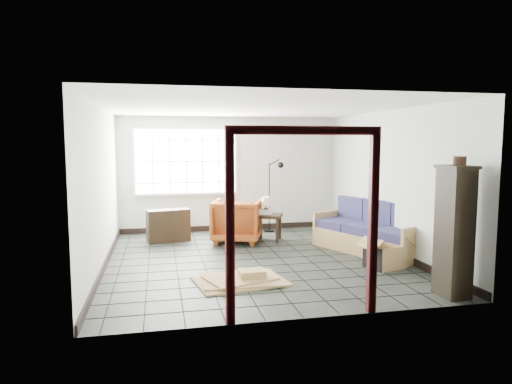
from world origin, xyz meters
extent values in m
plane|color=black|center=(0.00, 0.00, 0.00)|extent=(5.50, 5.50, 0.00)
cube|color=#AEB4AD|center=(0.00, 2.75, 1.30)|extent=(5.00, 0.02, 2.60)
cube|color=#AEB4AD|center=(0.00, -2.75, 1.30)|extent=(5.00, 0.02, 2.60)
cube|color=#AEB4AD|center=(-2.50, 0.00, 1.30)|extent=(0.02, 5.50, 2.60)
cube|color=#AEB4AD|center=(2.50, 0.00, 1.30)|extent=(0.02, 5.50, 2.60)
cube|color=white|center=(0.00, 0.00, 2.60)|extent=(5.00, 5.50, 0.02)
cube|color=black|center=(0.00, 2.73, 0.06)|extent=(4.95, 0.03, 0.12)
cube|color=black|center=(-2.48, 0.00, 0.06)|extent=(0.03, 5.45, 0.12)
cube|color=black|center=(2.48, 0.00, 0.06)|extent=(0.03, 5.45, 0.12)
cube|color=silver|center=(-1.00, 2.71, 1.60)|extent=(2.32, 0.06, 1.52)
cube|color=white|center=(-1.00, 2.67, 1.60)|extent=(2.20, 0.02, 1.40)
cube|color=#390C0E|center=(-0.85, -2.70, 1.05)|extent=(0.10, 0.08, 2.10)
cube|color=#390C0E|center=(0.85, -2.70, 1.05)|extent=(0.10, 0.08, 2.10)
cube|color=#390C0E|center=(0.00, -2.70, 2.15)|extent=(1.80, 0.08, 0.10)
cube|color=#8D623F|center=(2.15, 0.06, 0.18)|extent=(1.54, 2.16, 0.36)
cube|color=#8D623F|center=(2.56, -0.88, 0.32)|extent=(0.76, 0.38, 0.64)
cube|color=#8D623F|center=(1.74, 1.01, 0.32)|extent=(0.76, 0.38, 0.64)
cube|color=#8D623F|center=(2.48, 0.21, 0.55)|extent=(0.87, 1.87, 0.70)
cube|color=#1E183D|center=(2.40, -0.55, 0.44)|extent=(0.92, 0.88, 0.16)
cube|color=#1E183D|center=(2.66, -0.44, 0.68)|extent=(0.39, 0.65, 0.52)
cube|color=#1E183D|center=(2.13, 0.06, 0.44)|extent=(0.92, 0.88, 0.16)
cube|color=#1E183D|center=(2.40, 0.17, 0.68)|extent=(0.39, 0.65, 0.52)
cube|color=#1E183D|center=(1.87, 0.66, 0.44)|extent=(0.92, 0.88, 0.16)
cube|color=#1E183D|center=(2.13, 0.78, 0.68)|extent=(0.39, 0.65, 0.52)
imported|color=maroon|center=(-0.07, 1.44, 0.48)|extent=(1.16, 1.13, 0.96)
cube|color=black|center=(0.60, 1.42, 0.52)|extent=(0.66, 0.66, 0.06)
cube|color=black|center=(0.33, 1.31, 0.25)|extent=(0.07, 0.07, 0.50)
cube|color=black|center=(0.70, 1.16, 0.25)|extent=(0.07, 0.07, 0.50)
cube|color=black|center=(0.49, 1.68, 0.25)|extent=(0.07, 0.07, 0.50)
cube|color=black|center=(0.86, 1.53, 0.25)|extent=(0.07, 0.07, 0.50)
cylinder|color=black|center=(0.54, 1.46, 0.61)|extent=(0.10, 0.10, 0.12)
cylinder|color=black|center=(0.54, 1.46, 0.72)|extent=(0.02, 0.02, 0.09)
cone|color=#EFEBC3|center=(0.54, 1.46, 0.82)|extent=(0.26, 0.26, 0.18)
cube|color=silver|center=(0.53, 1.48, 0.60)|extent=(0.30, 0.25, 0.10)
cylinder|color=black|center=(0.40, 1.50, 0.60)|extent=(0.03, 0.06, 0.06)
cylinder|color=black|center=(0.84, 2.40, 0.01)|extent=(0.29, 0.29, 0.03)
cylinder|color=black|center=(0.84, 2.40, 0.78)|extent=(0.03, 0.03, 1.52)
cylinder|color=black|center=(0.96, 2.37, 1.58)|extent=(0.26, 0.06, 0.14)
sphere|color=black|center=(1.09, 2.34, 1.52)|extent=(0.16, 0.16, 0.14)
cube|color=black|center=(-1.43, 1.78, 0.33)|extent=(0.90, 0.49, 0.66)
cube|color=black|center=(-1.43, 1.78, 0.34)|extent=(0.83, 0.44, 0.03)
cube|color=black|center=(2.15, -2.40, 0.85)|extent=(0.32, 0.43, 1.70)
cube|color=black|center=(2.15, -2.40, 1.70)|extent=(0.37, 0.47, 0.04)
cylinder|color=black|center=(2.13, -2.47, 1.78)|extent=(0.20, 0.20, 0.12)
cube|color=#987F49|center=(1.96, -0.94, 0.01)|extent=(0.64, 0.57, 0.02)
cube|color=black|center=(1.70, -1.02, 0.18)|extent=(0.15, 0.42, 0.37)
cube|color=#987F49|center=(2.22, -0.86, 0.18)|extent=(0.15, 0.42, 0.37)
cube|color=#987F49|center=(2.02, -1.15, 0.18)|extent=(0.52, 0.18, 0.37)
cube|color=#987F49|center=(1.89, -0.74, 0.18)|extent=(0.52, 0.18, 0.37)
cube|color=#987F49|center=(1.63, -1.04, 0.43)|extent=(0.32, 0.47, 0.15)
cube|color=#987F49|center=(2.29, -0.84, 0.43)|extent=(0.32, 0.47, 0.15)
cube|color=#987F49|center=(-0.48, -1.24, 0.01)|extent=(1.39, 1.09, 0.03)
cube|color=#987F49|center=(-0.48, -1.24, 0.04)|extent=(1.12, 0.84, 0.03)
cube|color=#987F49|center=(-0.48, -1.24, 0.07)|extent=(1.11, 0.95, 0.03)
cube|color=#987F49|center=(-0.32, -1.27, 0.13)|extent=(0.37, 0.30, 0.11)
camera|label=1|loc=(-1.60, -7.58, 2.01)|focal=32.00mm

